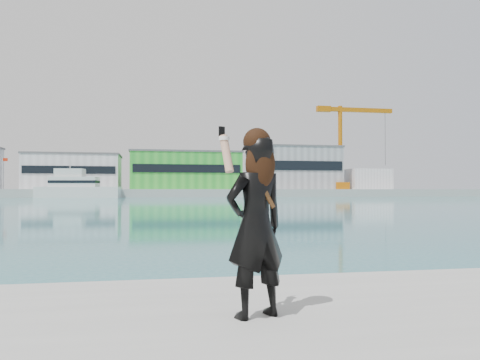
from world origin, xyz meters
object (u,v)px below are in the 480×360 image
at_px(dock_crane, 344,144).
at_px(woman, 256,220).
at_px(motor_yacht, 77,187).
at_px(buoy_near, 232,202).

distance_m(dock_crane, woman, 134.63).
bearing_deg(motor_yacht, dock_crane, 16.99).
bearing_deg(dock_crane, buoy_near, -126.22).
height_order(motor_yacht, woman, motor_yacht).
height_order(dock_crane, woman, dock_crane).
xyz_separation_m(dock_crane, motor_yacht, (-71.80, -11.83, -12.56)).
xyz_separation_m(motor_yacht, woman, (18.33, -110.98, -0.90)).
distance_m(motor_yacht, buoy_near, 54.87).
height_order(dock_crane, motor_yacht, dock_crane).
bearing_deg(buoy_near, dock_crane, 53.78).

